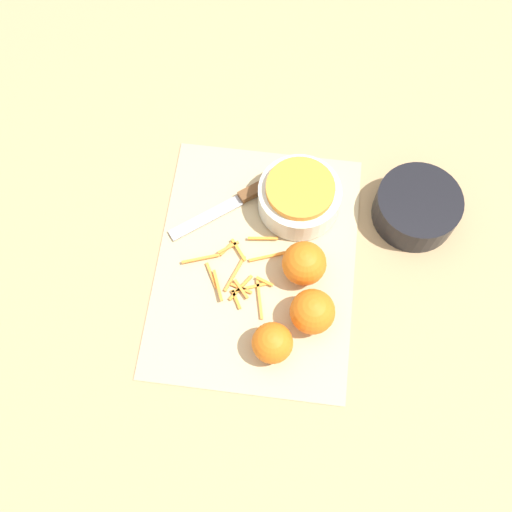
{
  "coord_description": "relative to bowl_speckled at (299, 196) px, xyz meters",
  "views": [
    {
      "loc": [
        0.39,
        0.05,
        0.99
      ],
      "look_at": [
        0.0,
        0.0,
        0.04
      ],
      "focal_mm": 42.0,
      "sensor_mm": 36.0,
      "label": 1
    }
  ],
  "objects": [
    {
      "name": "ground_plane",
      "position": [
        0.12,
        -0.06,
        -0.04
      ],
      "size": [
        4.0,
        4.0,
        0.0
      ],
      "primitive_type": "plane",
      "color": "tan"
    },
    {
      "name": "bowl_speckled",
      "position": [
        0.0,
        0.0,
        0.0
      ],
      "size": [
        0.15,
        0.15,
        0.07
      ],
      "color": "silver",
      "rests_on": "cutting_board"
    },
    {
      "name": "orange_right",
      "position": [
        0.27,
        -0.02,
        0.0
      ],
      "size": [
        0.07,
        0.07,
        0.07
      ],
      "color": "orange",
      "rests_on": "cutting_board"
    },
    {
      "name": "peel_pile",
      "position": [
        0.15,
        -0.09,
        -0.03
      ],
      "size": [
        0.16,
        0.18,
        0.01
      ],
      "color": "#F09C36",
      "rests_on": "cutting_board"
    },
    {
      "name": "bowl_dark",
      "position": [
        -0.01,
        0.21,
        -0.01
      ],
      "size": [
        0.15,
        0.15,
        0.06
      ],
      "color": "black",
      "rests_on": "ground_plane"
    },
    {
      "name": "orange_left",
      "position": [
        0.21,
        0.04,
        0.0
      ],
      "size": [
        0.08,
        0.08,
        0.08
      ],
      "color": "orange",
      "rests_on": "cutting_board"
    },
    {
      "name": "knife",
      "position": [
        -0.01,
        -0.1,
        -0.03
      ],
      "size": [
        0.16,
        0.2,
        0.02
      ],
      "rotation": [
        0.0,
        0.0,
        -0.91
      ],
      "color": "brown",
      "rests_on": "cutting_board"
    },
    {
      "name": "orange_back",
      "position": [
        0.13,
        0.02,
        0.0
      ],
      "size": [
        0.08,
        0.08,
        0.08
      ],
      "color": "orange",
      "rests_on": "cutting_board"
    },
    {
      "name": "cutting_board",
      "position": [
        0.12,
        -0.06,
        -0.04
      ],
      "size": [
        0.46,
        0.35,
        0.01
      ],
      "color": "#CCB284",
      "rests_on": "ground_plane"
    }
  ]
}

